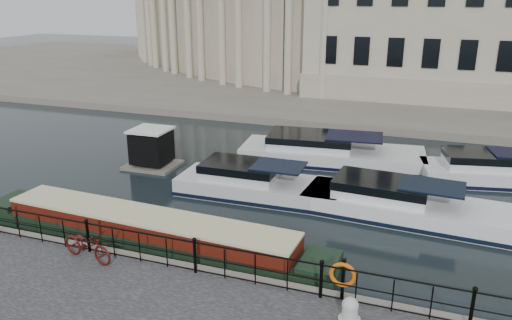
{
  "coord_description": "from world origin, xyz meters",
  "views": [
    {
      "loc": [
        6.43,
        -14.56,
        8.91
      ],
      "look_at": [
        0.5,
        2.0,
        3.0
      ],
      "focal_mm": 35.0,
      "sensor_mm": 36.0,
      "label": 1
    }
  ],
  "objects": [
    {
      "name": "railing",
      "position": [
        0.0,
        -2.25,
        1.2
      ],
      "size": [
        24.14,
        0.14,
        1.22
      ],
      "color": "black",
      "rests_on": "near_quay"
    },
    {
      "name": "ground_plane",
      "position": [
        0.0,
        0.0,
        0.0
      ],
      "size": [
        160.0,
        160.0,
        0.0
      ],
      "primitive_type": "plane",
      "color": "black",
      "rests_on": "ground"
    },
    {
      "name": "civic_building",
      "position": [
        -1.0,
        34.71,
        7.04
      ],
      "size": [
        53.55,
        31.84,
        16.85
      ],
      "color": "#ADA38C",
      "rests_on": "far_bank"
    },
    {
      "name": "cabin_cruisers",
      "position": [
        3.44,
        8.65,
        0.37
      ],
      "size": [
        17.65,
        9.93,
        1.99
      ],
      "color": "silver",
      "rests_on": "ground_plane"
    },
    {
      "name": "mooring_bollard",
      "position": [
        4.97,
        -3.01,
        0.87
      ],
      "size": [
        0.6,
        0.6,
        0.68
      ],
      "color": "beige",
      "rests_on": "near_quay"
    },
    {
      "name": "harbour_hut",
      "position": [
        -7.39,
        7.5,
        0.95
      ],
      "size": [
        2.74,
        2.3,
        2.17
      ],
      "rotation": [
        0.0,
        0.0,
        0.02
      ],
      "color": "#6B665B",
      "rests_on": "ground_plane"
    },
    {
      "name": "life_ring_post",
      "position": [
        4.59,
        -2.17,
        1.35
      ],
      "size": [
        0.78,
        0.2,
        1.27
      ],
      "color": "black",
      "rests_on": "near_quay"
    },
    {
      "name": "far_bank",
      "position": [
        0.0,
        39.0,
        0.28
      ],
      "size": [
        120.0,
        42.0,
        0.55
      ],
      "primitive_type": "cube",
      "color": "#6B665B",
      "rests_on": "ground_plane"
    },
    {
      "name": "bicycle",
      "position": [
        -3.67,
        -2.73,
        1.09
      ],
      "size": [
        2.17,
        1.08,
        1.09
      ],
      "primitive_type": "imported",
      "rotation": [
        0.0,
        0.0,
        1.39
      ],
      "color": "#480E0C",
      "rests_on": "near_quay"
    },
    {
      "name": "narrowboat",
      "position": [
        -2.98,
        -0.22,
        0.37
      ],
      "size": [
        14.58,
        2.61,
        1.53
      ],
      "rotation": [
        0.0,
        0.0,
        -0.05
      ],
      "color": "black",
      "rests_on": "ground_plane"
    }
  ]
}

